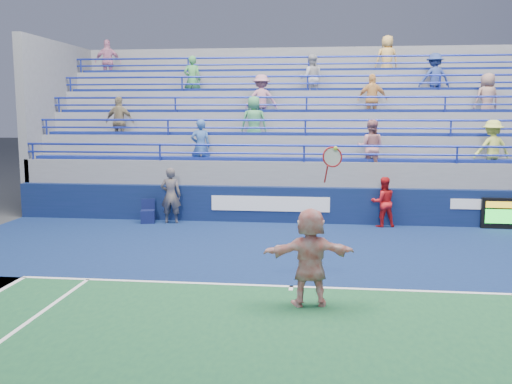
# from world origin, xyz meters

# --- Properties ---
(ground) EXTENTS (120.00, 120.00, 0.00)m
(ground) POSITION_xyz_m (0.00, 0.00, 0.00)
(ground) COLOR #333538
(sponsor_wall) EXTENTS (18.00, 0.32, 1.10)m
(sponsor_wall) POSITION_xyz_m (0.00, 6.50, 0.55)
(sponsor_wall) COLOR #0B1A3D
(sponsor_wall) RESTS_ON ground
(bleacher_stand) EXTENTS (18.00, 5.60, 6.13)m
(bleacher_stand) POSITION_xyz_m (0.01, 10.27, 1.55)
(bleacher_stand) COLOR slate
(bleacher_stand) RESTS_ON ground
(serve_speed_board) EXTENTS (1.31, 0.18, 0.91)m
(serve_speed_board) POSITION_xyz_m (5.81, 6.24, 0.46)
(serve_speed_board) COLOR black
(serve_speed_board) RESTS_ON ground
(judge_chair) EXTENTS (0.49, 0.50, 0.73)m
(judge_chair) POSITION_xyz_m (-4.69, 5.92, 0.23)
(judge_chair) COLOR #0D1340
(judge_chair) RESTS_ON ground
(tennis_player) EXTENTS (1.68, 0.81, 2.80)m
(tennis_player) POSITION_xyz_m (0.37, -0.99, 0.88)
(tennis_player) COLOR white
(tennis_player) RESTS_ON ground
(line_judge) EXTENTS (0.65, 0.45, 1.71)m
(line_judge) POSITION_xyz_m (-3.98, 5.97, 0.85)
(line_judge) COLOR #141C39
(line_judge) RESTS_ON ground
(ball_girl) EXTENTS (0.83, 0.70, 1.48)m
(ball_girl) POSITION_xyz_m (2.35, 6.16, 0.74)
(ball_girl) COLOR red
(ball_girl) RESTS_ON ground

